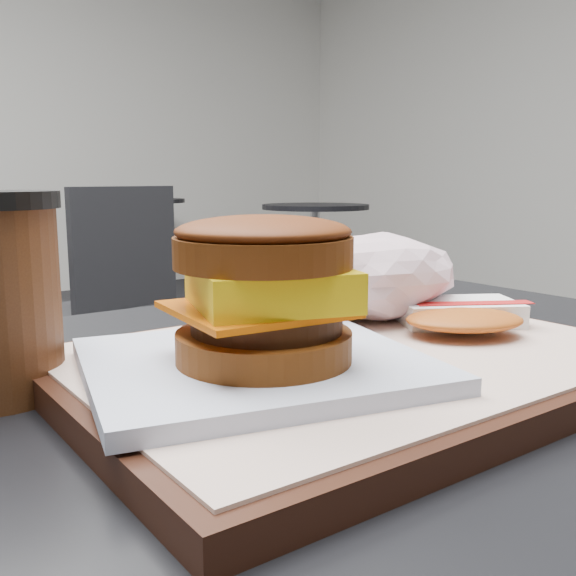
{
  "coord_description": "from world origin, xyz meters",
  "views": [
    {
      "loc": [
        -0.27,
        -0.32,
        0.9
      ],
      "look_at": [
        -0.04,
        -0.0,
        0.83
      ],
      "focal_mm": 40.0,
      "sensor_mm": 36.0,
      "label": 1
    }
  ],
  "objects_px": {
    "serving_tray": "(354,364)",
    "crumpled_wrapper": "(369,275)",
    "breakfast_sandwich": "(262,309)",
    "hash_brown": "(461,315)",
    "neighbor_chair": "(91,303)"
  },
  "relations": [
    {
      "from": "breakfast_sandwich",
      "to": "crumpled_wrapper",
      "type": "relative_size",
      "value": 1.45
    },
    {
      "from": "serving_tray",
      "to": "breakfast_sandwich",
      "type": "xyz_separation_m",
      "value": [
        -0.08,
        -0.01,
        0.05
      ]
    },
    {
      "from": "breakfast_sandwich",
      "to": "neighbor_chair",
      "type": "bearing_deg",
      "value": 74.44
    },
    {
      "from": "breakfast_sandwich",
      "to": "neighbor_chair",
      "type": "xyz_separation_m",
      "value": [
        0.48,
        1.71,
        -0.32
      ]
    },
    {
      "from": "crumpled_wrapper",
      "to": "breakfast_sandwich",
      "type": "bearing_deg",
      "value": -152.59
    },
    {
      "from": "serving_tray",
      "to": "neighbor_chair",
      "type": "height_order",
      "value": "neighbor_chair"
    },
    {
      "from": "hash_brown",
      "to": "neighbor_chair",
      "type": "height_order",
      "value": "neighbor_chair"
    },
    {
      "from": "breakfast_sandwich",
      "to": "neighbor_chair",
      "type": "distance_m",
      "value": 1.81
    },
    {
      "from": "breakfast_sandwich",
      "to": "hash_brown",
      "type": "height_order",
      "value": "breakfast_sandwich"
    },
    {
      "from": "crumpled_wrapper",
      "to": "neighbor_chair",
      "type": "height_order",
      "value": "neighbor_chair"
    },
    {
      "from": "hash_brown",
      "to": "neighbor_chair",
      "type": "xyz_separation_m",
      "value": [
        0.29,
        1.7,
        -0.29
      ]
    },
    {
      "from": "crumpled_wrapper",
      "to": "hash_brown",
      "type": "bearing_deg",
      "value": -70.98
    },
    {
      "from": "hash_brown",
      "to": "crumpled_wrapper",
      "type": "bearing_deg",
      "value": 109.02
    },
    {
      "from": "hash_brown",
      "to": "neighbor_chair",
      "type": "bearing_deg",
      "value": 80.34
    },
    {
      "from": "serving_tray",
      "to": "crumpled_wrapper",
      "type": "bearing_deg",
      "value": 41.88
    }
  ]
}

